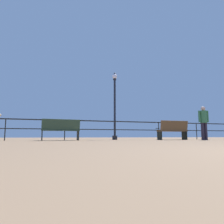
{
  "coord_description": "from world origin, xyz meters",
  "views": [
    {
      "loc": [
        -3.35,
        -0.62,
        0.18
      ],
      "look_at": [
        -0.34,
        8.68,
        1.38
      ],
      "focal_mm": 31.97,
      "sensor_mm": 36.0,
      "label": 1
    }
  ],
  "objects_px": {
    "bench_near_right": "(173,129)",
    "lamppost_center": "(115,103)",
    "bench_near_left": "(61,129)",
    "person_at_railing": "(204,121)"
  },
  "relations": [
    {
      "from": "person_at_railing",
      "to": "lamppost_center",
      "type": "bearing_deg",
      "value": 155.82
    },
    {
      "from": "bench_near_left",
      "to": "lamppost_center",
      "type": "relative_size",
      "value": 0.45
    },
    {
      "from": "bench_near_right",
      "to": "lamppost_center",
      "type": "distance_m",
      "value": 3.41
    },
    {
      "from": "bench_near_left",
      "to": "person_at_railing",
      "type": "distance_m",
      "value": 7.1
    },
    {
      "from": "bench_near_left",
      "to": "bench_near_right",
      "type": "height_order",
      "value": "bench_near_right"
    },
    {
      "from": "lamppost_center",
      "to": "bench_near_right",
      "type": "bearing_deg",
      "value": -19.04
    },
    {
      "from": "bench_near_right",
      "to": "lamppost_center",
      "type": "bearing_deg",
      "value": 160.96
    },
    {
      "from": "bench_near_right",
      "to": "person_at_railing",
      "type": "distance_m",
      "value": 1.58
    },
    {
      "from": "lamppost_center",
      "to": "person_at_railing",
      "type": "bearing_deg",
      "value": -24.18
    },
    {
      "from": "bench_near_right",
      "to": "lamppost_center",
      "type": "height_order",
      "value": "lamppost_center"
    }
  ]
}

